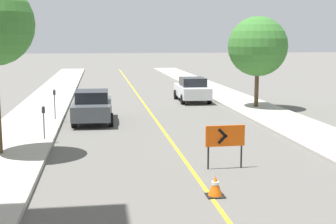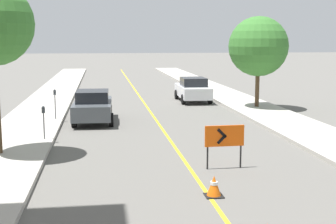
# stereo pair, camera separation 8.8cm
# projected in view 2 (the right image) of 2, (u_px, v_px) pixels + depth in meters

# --- Properties ---
(lane_stripe) EXTENTS (0.12, 74.22, 0.01)m
(lane_stripe) POSITION_uv_depth(u_px,v_px,m) (149.00, 110.00, 27.09)
(lane_stripe) COLOR gold
(lane_stripe) RESTS_ON ground_plane
(sidewalk_left) EXTENTS (2.99, 74.22, 0.16)m
(sidewalk_left) POSITION_uv_depth(u_px,v_px,m) (40.00, 111.00, 26.21)
(sidewalk_left) COLOR #ADA89E
(sidewalk_left) RESTS_ON ground_plane
(sidewalk_right) EXTENTS (2.99, 74.22, 0.16)m
(sidewalk_right) POSITION_uv_depth(u_px,v_px,m) (251.00, 107.00, 27.95)
(sidewalk_right) COLOR #ADA89E
(sidewalk_right) RESTS_ON ground_plane
(traffic_cone_farthest) EXTENTS (0.47, 0.47, 0.55)m
(traffic_cone_farthest) POSITION_uv_depth(u_px,v_px,m) (214.00, 186.00, 12.19)
(traffic_cone_farthest) COLOR black
(traffic_cone_farthest) RESTS_ON ground_plane
(arrow_barricade_primary) EXTENTS (1.27, 0.11, 1.39)m
(arrow_barricade_primary) POSITION_uv_depth(u_px,v_px,m) (224.00, 138.00, 14.70)
(arrow_barricade_primary) COLOR #EF560C
(arrow_barricade_primary) RESTS_ON ground_plane
(parked_car_curb_near) EXTENTS (1.95, 4.36, 1.59)m
(parked_car_curb_near) POSITION_uv_depth(u_px,v_px,m) (93.00, 106.00, 23.04)
(parked_car_curb_near) COLOR #474C51
(parked_car_curb_near) RESTS_ON ground_plane
(parked_car_curb_mid) EXTENTS (1.94, 4.33, 1.59)m
(parked_car_curb_mid) POSITION_uv_depth(u_px,v_px,m) (193.00, 89.00, 30.73)
(parked_car_curb_mid) COLOR silver
(parked_car_curb_mid) RESTS_ON ground_plane
(parking_meter_near_curb) EXTENTS (0.12, 0.11, 1.32)m
(parking_meter_near_curb) POSITION_uv_depth(u_px,v_px,m) (44.00, 116.00, 18.34)
(parking_meter_near_curb) COLOR #4C4C51
(parking_meter_near_curb) RESTS_ON sidewalk_left
(parking_meter_far_curb) EXTENTS (0.12, 0.11, 1.47)m
(parking_meter_far_curb) POSITION_uv_depth(u_px,v_px,m) (55.00, 98.00, 23.00)
(parking_meter_far_curb) COLOR #4C4C51
(parking_meter_far_curb) RESTS_ON sidewalk_left
(street_tree_right_near) EXTENTS (3.44, 3.44, 5.22)m
(street_tree_right_near) POSITION_uv_depth(u_px,v_px,m) (258.00, 46.00, 26.88)
(street_tree_right_near) COLOR #4C3823
(street_tree_right_near) RESTS_ON sidewalk_right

